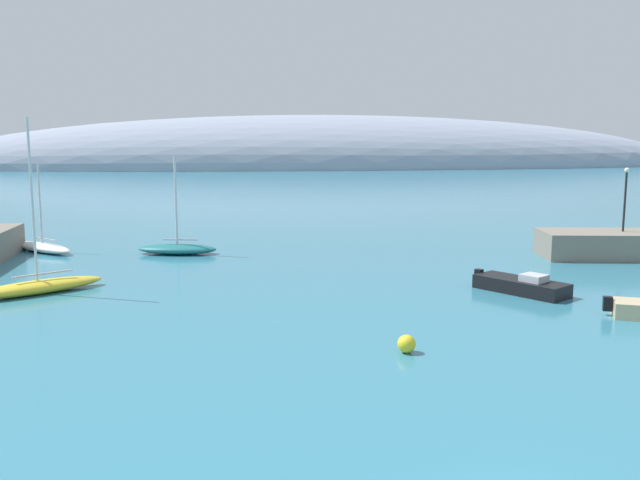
# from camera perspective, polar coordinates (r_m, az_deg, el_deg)

# --- Properties ---
(distant_ridge) EXTENTS (252.17, 59.42, 33.65)m
(distant_ridge) POSITION_cam_1_polar(r_m,az_deg,el_deg) (220.91, 0.69, 6.27)
(distant_ridge) COLOR #8E99AD
(distant_ridge) RESTS_ON ground
(sailboat_yellow_near_shore) EXTENTS (7.29, 5.62, 10.02)m
(sailboat_yellow_near_shore) POSITION_cam_1_polar(r_m,az_deg,el_deg) (41.64, -22.98, -3.61)
(sailboat_yellow_near_shore) COLOR yellow
(sailboat_yellow_near_shore) RESTS_ON water
(sailboat_teal_mid_mooring) EXTENTS (6.45, 3.54, 7.54)m
(sailboat_teal_mid_mooring) POSITION_cam_1_polar(r_m,az_deg,el_deg) (52.76, -12.09, -0.68)
(sailboat_teal_mid_mooring) COLOR #1E6B70
(sailboat_teal_mid_mooring) RESTS_ON water
(sailboat_white_outer_mooring) EXTENTS (6.21, 6.33, 6.87)m
(sailboat_white_outer_mooring) POSITION_cam_1_polar(r_m,az_deg,el_deg) (57.01, -22.60, -0.54)
(sailboat_white_outer_mooring) COLOR white
(sailboat_white_outer_mooring) RESTS_ON water
(motorboat_black_alongside_breakwater) EXTENTS (4.54, 5.59, 1.20)m
(motorboat_black_alongside_breakwater) POSITION_cam_1_polar(r_m,az_deg,el_deg) (40.30, 16.82, -3.72)
(motorboat_black_alongside_breakwater) COLOR black
(motorboat_black_alongside_breakwater) RESTS_ON water
(mooring_buoy_yellow) EXTENTS (0.76, 0.76, 0.76)m
(mooring_buoy_yellow) POSITION_cam_1_polar(r_m,az_deg,el_deg) (28.20, 7.40, -8.79)
(mooring_buoy_yellow) COLOR yellow
(mooring_buoy_yellow) RESTS_ON water
(harbor_lamp_post) EXTENTS (0.36, 0.36, 4.76)m
(harbor_lamp_post) POSITION_cam_1_polar(r_m,az_deg,el_deg) (54.59, 24.64, 3.69)
(harbor_lamp_post) COLOR black
(harbor_lamp_post) RESTS_ON breakwater_rocks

